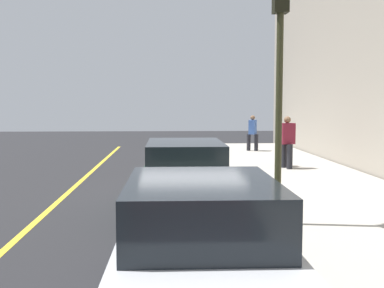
# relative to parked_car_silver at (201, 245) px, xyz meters

# --- Properties ---
(ground_plane) EXTENTS (56.00, 56.00, 0.00)m
(ground_plane) POSITION_rel_parked_car_silver_xyz_m (6.16, -0.22, -0.76)
(ground_plane) COLOR black
(sidewalk) EXTENTS (28.00, 4.60, 0.15)m
(sidewalk) POSITION_rel_parked_car_silver_xyz_m (6.16, -3.52, -0.68)
(sidewalk) COLOR #A39E93
(sidewalk) RESTS_ON ground
(lane_stripe_centre) EXTENTS (28.00, 0.14, 0.01)m
(lane_stripe_centre) POSITION_rel_parked_car_silver_xyz_m (6.16, 2.98, -0.75)
(lane_stripe_centre) COLOR gold
(lane_stripe_centre) RESTS_ON ground
(parked_car_silver) EXTENTS (4.12, 1.92, 1.51)m
(parked_car_silver) POSITION_rel_parked_car_silver_xyz_m (0.00, 0.00, 0.00)
(parked_car_silver) COLOR black
(parked_car_silver) RESTS_ON ground
(parked_car_green) EXTENTS (4.64, 1.91, 1.51)m
(parked_car_green) POSITION_rel_parked_car_silver_xyz_m (5.04, -0.00, 0.00)
(parked_car_green) COLOR black
(parked_car_green) RESTS_ON ground
(pedestrian_burgundy_coat) EXTENTS (0.56, 0.54, 1.75)m
(pedestrian_burgundy_coat) POSITION_rel_parked_car_silver_xyz_m (10.34, -3.63, 0.33)
(pedestrian_burgundy_coat) COLOR black
(pedestrian_burgundy_coat) RESTS_ON sidewalk
(pedestrian_blue_coat) EXTENTS (0.52, 0.51, 1.63)m
(pedestrian_blue_coat) POSITION_rel_parked_car_silver_xyz_m (16.17, -3.53, 0.27)
(pedestrian_blue_coat) COLOR black
(pedestrian_blue_coat) RESTS_ON sidewalk
(traffic_light_pole) EXTENTS (0.35, 0.26, 4.46)m
(traffic_light_pole) POSITION_rel_parked_car_silver_xyz_m (3.16, -1.62, 2.40)
(traffic_light_pole) COLOR #2D2D19
(traffic_light_pole) RESTS_ON sidewalk
(rolling_suitcase) EXTENTS (0.34, 0.22, 0.89)m
(rolling_suitcase) POSITION_rel_parked_car_silver_xyz_m (10.83, -3.82, -0.34)
(rolling_suitcase) COLOR #471E19
(rolling_suitcase) RESTS_ON sidewalk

